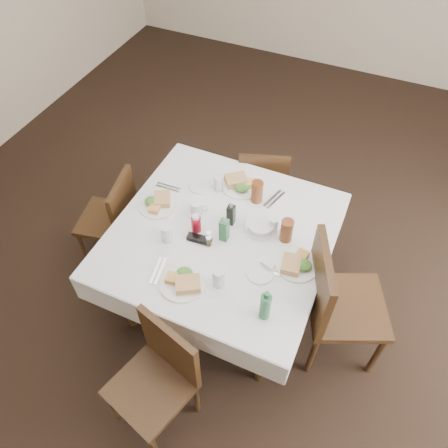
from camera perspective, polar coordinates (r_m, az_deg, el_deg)
name	(u,v)px	position (r m, az deg, el deg)	size (l,w,h in m)	color
ground_plane	(246,275)	(3.59, 2.94, -6.69)	(7.00, 7.00, 0.00)	black
room_shell	(259,90)	(2.37, 4.63, 17.03)	(6.04, 7.04, 2.80)	beige
dining_table	(222,240)	(2.93, -0.31, -2.04)	(1.41, 1.41, 0.76)	black
chair_north	(262,182)	(3.62, 5.02, 5.54)	(0.50, 0.50, 0.83)	black
chair_south	(160,372)	(2.68, -8.38, -18.62)	(0.53, 0.53, 0.89)	black
chair_east	(334,299)	(2.86, 14.18, -9.52)	(0.64, 0.64, 1.03)	black
chair_west	(114,215)	(3.45, -14.12, 1.18)	(0.47, 0.47, 0.84)	black
meal_north	(241,184)	(3.14, 2.19, 5.25)	(0.29, 0.29, 0.06)	white
meal_south	(184,281)	(2.63, -5.29, -7.43)	(0.28, 0.28, 0.06)	white
meal_east	(297,264)	(2.72, 9.47, -5.12)	(0.27, 0.27, 0.06)	white
meal_west	(158,203)	(3.05, -8.64, 2.73)	(0.26, 0.26, 0.06)	white
side_plate_a	(201,186)	(3.16, -3.04, 5.02)	(0.17, 0.17, 0.01)	white
side_plate_b	(260,273)	(2.68, 4.76, -6.38)	(0.17, 0.17, 0.01)	white
water_n	(218,183)	(3.10, -0.77, 5.41)	(0.06, 0.06, 0.12)	silver
water_s	(219,278)	(2.58, -0.71, -7.00)	(0.07, 0.07, 0.13)	silver
water_e	(274,225)	(2.85, 6.56, -0.11)	(0.06, 0.06, 0.11)	silver
water_w	(167,234)	(2.80, -7.50, -1.26)	(0.07, 0.07, 0.13)	silver
iced_tea_a	(257,192)	(3.01, 4.34, 4.23)	(0.08, 0.08, 0.17)	brown
iced_tea_b	(287,230)	(2.80, 8.17, -0.83)	(0.08, 0.08, 0.17)	brown
bread_basket	(261,226)	(2.87, 4.83, -0.32)	(0.20, 0.20, 0.07)	silver
oil_cruet_dark	(231,214)	(2.86, 0.92, 1.30)	(0.05, 0.05, 0.20)	black
oil_cruet_green	(224,229)	(2.76, 0.01, -0.66)	(0.05, 0.05, 0.22)	#27673E
ketchup_bottle	(196,223)	(2.84, -3.66, 0.08)	(0.06, 0.06, 0.14)	#AC0F22
salt_shaker	(209,237)	(2.79, -2.00, -1.72)	(0.04, 0.04, 0.08)	white
pepper_shaker	(209,241)	(2.78, -2.02, -2.23)	(0.03, 0.03, 0.08)	#443320
coffee_mug	(197,208)	(2.95, -3.54, 2.09)	(0.15, 0.14, 0.10)	white
sunglasses	(199,239)	(2.81, -3.24, -1.97)	(0.16, 0.07, 0.03)	black
green_bottle	(265,306)	(2.44, 5.41, -10.63)	(0.06, 0.06, 0.24)	#27673E
sugar_caddy	(268,264)	(2.70, 5.73, -5.27)	(0.09, 0.07, 0.04)	white
cutlery_n	(274,199)	(3.08, 6.58, 3.22)	(0.10, 0.21, 0.01)	silver
cutlery_s	(158,271)	(2.71, -8.59, -6.04)	(0.08, 0.20, 0.01)	silver
cutlery_e	(286,275)	(2.69, 8.12, -6.65)	(0.19, 0.05, 0.01)	silver
cutlery_w	(168,187)	(3.17, -7.32, 4.78)	(0.18, 0.05, 0.01)	silver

